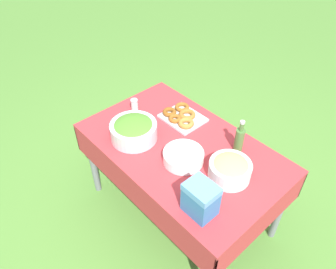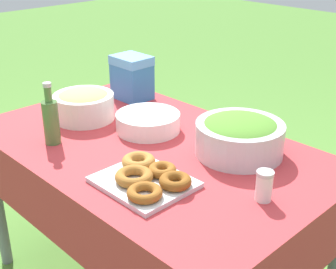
# 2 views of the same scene
# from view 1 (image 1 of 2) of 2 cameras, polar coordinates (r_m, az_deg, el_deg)

# --- Properties ---
(ground_plane) EXTENTS (14.00, 14.00, 0.00)m
(ground_plane) POSITION_cam_1_polar(r_m,az_deg,el_deg) (2.71, 1.99, -13.02)
(ground_plane) COLOR #568C38
(picnic_table) EXTENTS (1.37, 0.84, 0.71)m
(picnic_table) POSITION_cam_1_polar(r_m,az_deg,el_deg) (2.24, 2.35, -3.82)
(picnic_table) COLOR #B73338
(picnic_table) RESTS_ON ground_plane
(salad_bowl) EXTENTS (0.32, 0.32, 0.14)m
(salad_bowl) POSITION_cam_1_polar(r_m,az_deg,el_deg) (2.20, -6.01, 0.85)
(salad_bowl) COLOR silver
(salad_bowl) RESTS_ON picnic_table
(pasta_bowl) EXTENTS (0.25, 0.25, 0.13)m
(pasta_bowl) POSITION_cam_1_polar(r_m,az_deg,el_deg) (1.97, 10.74, -5.88)
(pasta_bowl) COLOR white
(pasta_bowl) RESTS_ON picnic_table
(donut_platter) EXTENTS (0.31, 0.26, 0.05)m
(donut_platter) POSITION_cam_1_polar(r_m,az_deg,el_deg) (2.38, 2.41, 3.17)
(donut_platter) COLOR silver
(donut_platter) RESTS_ON picnic_table
(plate_stack) EXTENTS (0.26, 0.26, 0.07)m
(plate_stack) POSITION_cam_1_polar(r_m,az_deg,el_deg) (2.05, 2.70, -3.88)
(plate_stack) COLOR white
(plate_stack) RESTS_ON picnic_table
(olive_oil_bottle) EXTENTS (0.06, 0.06, 0.24)m
(olive_oil_bottle) POSITION_cam_1_polar(r_m,az_deg,el_deg) (2.13, 12.32, -0.76)
(olive_oil_bottle) COLOR #4C7238
(olive_oil_bottle) RESTS_ON picnic_table
(cooler_box) EXTENTS (0.17, 0.14, 0.20)m
(cooler_box) POSITION_cam_1_polar(r_m,az_deg,el_deg) (1.76, 5.70, -11.15)
(cooler_box) COLOR #3372B7
(cooler_box) RESTS_ON picnic_table
(salt_shaker) EXTENTS (0.05, 0.05, 0.10)m
(salt_shaker) POSITION_cam_1_polar(r_m,az_deg,el_deg) (2.46, -5.86, 5.13)
(salt_shaker) COLOR white
(salt_shaker) RESTS_ON picnic_table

